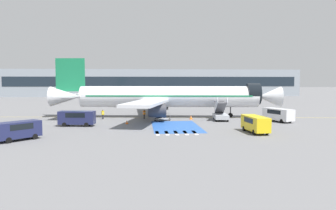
{
  "coord_description": "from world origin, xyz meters",
  "views": [
    {
      "loc": [
        -3.0,
        -59.66,
        6.54
      ],
      "look_at": [
        1.63,
        -3.09,
        2.42
      ],
      "focal_mm": 35.0,
      "sensor_mm": 36.0,
      "label": 1
    }
  ],
  "objects_px": {
    "traffic_cone_1": "(127,122)",
    "airliner": "(165,97)",
    "fuel_tanker": "(135,100)",
    "ground_crew_0": "(103,114)",
    "service_van_1": "(18,129)",
    "service_van_2": "(77,117)",
    "ground_crew_1": "(144,114)",
    "boarding_stairs_forward": "(221,115)",
    "baggage_cart": "(162,119)",
    "traffic_cone_0": "(191,117)",
    "service_van_0": "(255,123)",
    "service_van_3": "(278,114)",
    "terminal_building": "(153,83)"
  },
  "relations": [
    {
      "from": "service_van_1",
      "to": "ground_crew_1",
      "type": "distance_m",
      "value": 24.0
    },
    {
      "from": "service_van_3",
      "to": "fuel_tanker",
      "type": "bearing_deg",
      "value": 106.62
    },
    {
      "from": "airliner",
      "to": "fuel_tanker",
      "type": "height_order",
      "value": "airliner"
    },
    {
      "from": "service_van_1",
      "to": "ground_crew_0",
      "type": "distance_m",
      "value": 21.04
    },
    {
      "from": "airliner",
      "to": "service_van_2",
      "type": "relative_size",
      "value": 7.87
    },
    {
      "from": "airliner",
      "to": "boarding_stairs_forward",
      "type": "height_order",
      "value": "airliner"
    },
    {
      "from": "airliner",
      "to": "traffic_cone_1",
      "type": "relative_size",
      "value": 76.89
    },
    {
      "from": "fuel_tanker",
      "to": "ground_crew_0",
      "type": "height_order",
      "value": "fuel_tanker"
    },
    {
      "from": "airliner",
      "to": "service_van_0",
      "type": "xyz_separation_m",
      "value": [
        10.11,
        -18.73,
        -2.46
      ]
    },
    {
      "from": "fuel_tanker",
      "to": "service_van_0",
      "type": "bearing_deg",
      "value": -151.49
    },
    {
      "from": "airliner",
      "to": "service_van_2",
      "type": "xyz_separation_m",
      "value": [
        -13.71,
        -10.63,
        -2.42
      ]
    },
    {
      "from": "service_van_2",
      "to": "service_van_3",
      "type": "height_order",
      "value": "service_van_2"
    },
    {
      "from": "fuel_tanker",
      "to": "ground_crew_0",
      "type": "distance_m",
      "value": 27.03
    },
    {
      "from": "service_van_0",
      "to": "traffic_cone_1",
      "type": "xyz_separation_m",
      "value": [
        -16.67,
        10.07,
        -1.0
      ]
    },
    {
      "from": "ground_crew_0",
      "to": "traffic_cone_0",
      "type": "relative_size",
      "value": 2.48
    },
    {
      "from": "service_van_3",
      "to": "baggage_cart",
      "type": "bearing_deg",
      "value": 151.71
    },
    {
      "from": "traffic_cone_0",
      "to": "ground_crew_1",
      "type": "bearing_deg",
      "value": 174.07
    },
    {
      "from": "traffic_cone_1",
      "to": "airliner",
      "type": "bearing_deg",
      "value": 52.86
    },
    {
      "from": "service_van_0",
      "to": "service_van_1",
      "type": "distance_m",
      "value": 28.26
    },
    {
      "from": "baggage_cart",
      "to": "service_van_2",
      "type": "bearing_deg",
      "value": -106.92
    },
    {
      "from": "fuel_tanker",
      "to": "traffic_cone_1",
      "type": "bearing_deg",
      "value": -173.0
    },
    {
      "from": "fuel_tanker",
      "to": "service_van_3",
      "type": "bearing_deg",
      "value": -135.67
    },
    {
      "from": "boarding_stairs_forward",
      "to": "ground_crew_1",
      "type": "distance_m",
      "value": 13.08
    },
    {
      "from": "boarding_stairs_forward",
      "to": "baggage_cart",
      "type": "distance_m",
      "value": 9.78
    },
    {
      "from": "airliner",
      "to": "traffic_cone_0",
      "type": "relative_size",
      "value": 63.39
    },
    {
      "from": "boarding_stairs_forward",
      "to": "airliner",
      "type": "bearing_deg",
      "value": 154.82
    },
    {
      "from": "airliner",
      "to": "service_van_3",
      "type": "relative_size",
      "value": 7.15
    },
    {
      "from": "boarding_stairs_forward",
      "to": "service_van_1",
      "type": "xyz_separation_m",
      "value": [
        -26.88,
        -16.51,
        0.27
      ]
    },
    {
      "from": "ground_crew_1",
      "to": "boarding_stairs_forward",
      "type": "bearing_deg",
      "value": 134.48
    },
    {
      "from": "traffic_cone_1",
      "to": "service_van_1",
      "type": "bearing_deg",
      "value": -130.74
    },
    {
      "from": "traffic_cone_1",
      "to": "boarding_stairs_forward",
      "type": "bearing_deg",
      "value": 11.91
    },
    {
      "from": "service_van_1",
      "to": "traffic_cone_1",
      "type": "distance_m",
      "value": 17.52
    },
    {
      "from": "baggage_cart",
      "to": "terminal_building",
      "type": "relative_size",
      "value": 0.02
    },
    {
      "from": "airliner",
      "to": "service_van_0",
      "type": "distance_m",
      "value": 21.43
    },
    {
      "from": "fuel_tanker",
      "to": "traffic_cone_1",
      "type": "height_order",
      "value": "fuel_tanker"
    },
    {
      "from": "service_van_0",
      "to": "service_van_1",
      "type": "bearing_deg",
      "value": -176.63
    },
    {
      "from": "fuel_tanker",
      "to": "traffic_cone_1",
      "type": "xyz_separation_m",
      "value": [
        -0.7,
        -33.12,
        -1.5
      ]
    },
    {
      "from": "baggage_cart",
      "to": "ground_crew_0",
      "type": "bearing_deg",
      "value": -146.72
    },
    {
      "from": "traffic_cone_1",
      "to": "baggage_cart",
      "type": "bearing_deg",
      "value": 32.4
    },
    {
      "from": "service_van_3",
      "to": "traffic_cone_0",
      "type": "height_order",
      "value": "service_van_3"
    },
    {
      "from": "baggage_cart",
      "to": "traffic_cone_1",
      "type": "relative_size",
      "value": 5.43
    },
    {
      "from": "service_van_1",
      "to": "ground_crew_1",
      "type": "bearing_deg",
      "value": -84.04
    },
    {
      "from": "airliner",
      "to": "service_van_1",
      "type": "distance_m",
      "value": 28.45
    },
    {
      "from": "fuel_tanker",
      "to": "service_van_1",
      "type": "distance_m",
      "value": 47.93
    },
    {
      "from": "airliner",
      "to": "traffic_cone_1",
      "type": "bearing_deg",
      "value": -31.11
    },
    {
      "from": "ground_crew_1",
      "to": "traffic_cone_0",
      "type": "xyz_separation_m",
      "value": [
        8.07,
        -0.84,
        -0.63
      ]
    },
    {
      "from": "ground_crew_1",
      "to": "ground_crew_0",
      "type": "bearing_deg",
      "value": -36.22
    },
    {
      "from": "service_van_2",
      "to": "airliner",
      "type": "bearing_deg",
      "value": 134.04
    },
    {
      "from": "ground_crew_0",
      "to": "ground_crew_1",
      "type": "bearing_deg",
      "value": 143.84
    },
    {
      "from": "service_van_1",
      "to": "terminal_building",
      "type": "bearing_deg",
      "value": -57.75
    }
  ]
}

